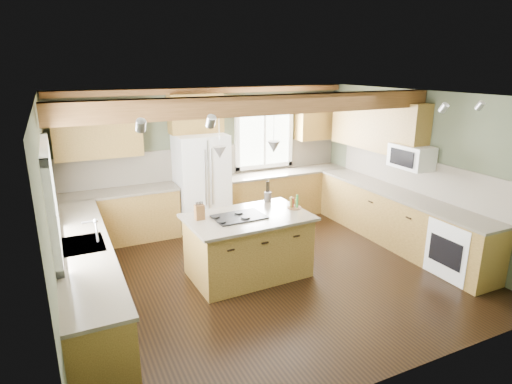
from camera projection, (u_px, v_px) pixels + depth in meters
name	position (u px, v px, depth m)	size (l,w,h in m)	color
floor	(268.00, 273.00, 6.39)	(5.60, 5.60, 0.00)	black
ceiling	(270.00, 95.00, 5.64)	(5.60, 5.60, 0.00)	silver
wall_back	(210.00, 157.00, 8.18)	(5.60, 5.60, 0.00)	#454D37
wall_left	(50.00, 220.00, 4.86)	(5.00, 5.00, 0.00)	#454D37
wall_right	(418.00, 170.00, 7.17)	(5.00, 5.00, 0.00)	#454D37
ceiling_beam	(267.00, 105.00, 5.77)	(5.55, 0.26, 0.26)	#523317
soffit_trim	(209.00, 90.00, 7.73)	(5.55, 0.20, 0.10)	#523317
backsplash_back	(210.00, 161.00, 8.19)	(5.58, 0.03, 0.58)	brown
backsplash_right	(414.00, 174.00, 7.23)	(0.03, 3.70, 0.58)	brown
base_cab_back_left	(119.00, 217.00, 7.43)	(2.02, 0.60, 0.88)	brown
counter_back_left	(117.00, 192.00, 7.30)	(2.06, 0.64, 0.04)	brown
base_cab_back_right	(284.00, 194.00, 8.78)	(2.62, 0.60, 0.88)	brown
counter_back_right	(285.00, 172.00, 8.65)	(2.66, 0.64, 0.04)	brown
base_cab_left	(87.00, 280.00, 5.28)	(0.60, 3.70, 0.88)	brown
counter_left	(82.00, 246.00, 5.14)	(0.64, 3.74, 0.04)	brown
base_cab_right	(397.00, 219.00, 7.33)	(0.60, 3.70, 0.88)	brown
counter_right	(399.00, 194.00, 7.20)	(0.64, 3.74, 0.04)	brown
upper_cab_back_left	(97.00, 131.00, 7.02)	(1.40, 0.35, 0.90)	brown
upper_cab_over_fridge	(196.00, 113.00, 7.66)	(0.96, 0.35, 0.70)	brown
upper_cab_right	(376.00, 125.00, 7.69)	(0.35, 2.20, 0.90)	brown
upper_cab_back_corner	(317.00, 117.00, 8.79)	(0.90, 0.35, 0.90)	brown
window_left	(49.00, 197.00, 4.84)	(0.04, 1.60, 1.05)	white
window_back	(264.00, 139.00, 8.56)	(1.10, 0.04, 1.00)	white
sink	(82.00, 245.00, 5.14)	(0.50, 0.65, 0.03)	#262628
faucet	(97.00, 232.00, 5.17)	(0.02, 0.02, 0.28)	#B2B2B7
dishwasher	(99.00, 339.00, 4.16)	(0.60, 0.60, 0.84)	white
oven	(460.00, 248.00, 6.21)	(0.60, 0.72, 0.84)	white
microwave	(411.00, 157.00, 6.96)	(0.40, 0.70, 0.38)	white
pendant_left	(220.00, 152.00, 5.64)	(0.18, 0.18, 0.16)	#B2B2B7
pendant_right	(274.00, 147.00, 6.00)	(0.18, 0.18, 0.16)	#B2B2B7
refrigerator	(202.00, 183.00, 7.84)	(0.90, 0.74, 1.80)	white
island	(248.00, 247.00, 6.23)	(1.64, 1.00, 0.88)	olive
island_top	(248.00, 217.00, 6.10)	(1.75, 1.11, 0.04)	brown
cooktop	(239.00, 217.00, 6.03)	(0.71, 0.47, 0.02)	black
knife_block	(200.00, 212.00, 5.93)	(0.13, 0.10, 0.21)	brown
utensil_crock	(268.00, 197.00, 6.71)	(0.11, 0.11, 0.15)	#484139
bottle_tray	(294.00, 202.00, 6.40)	(0.21, 0.21, 0.20)	brown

